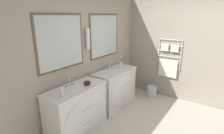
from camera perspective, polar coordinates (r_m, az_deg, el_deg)
name	(u,v)px	position (r m, az deg, el deg)	size (l,w,h in m)	color
wall_back	(89,53)	(3.66, -7.66, 4.56)	(5.00, 0.16, 2.60)	#9E9384
wall_right	(167,47)	(4.63, 17.54, 6.14)	(0.13, 3.84, 2.60)	#9E9384
vanity_left	(78,110)	(3.27, -11.02, -13.64)	(1.14, 0.58, 0.86)	silver
vanity_right	(116,88)	(4.10, 1.25, -6.89)	(1.14, 0.58, 0.86)	silver
faucet_left	(70,80)	(3.15, -13.54, -4.20)	(0.17, 0.14, 0.22)	silver
faucet_right	(110,65)	(4.00, -0.57, 0.69)	(0.17, 0.14, 0.22)	silver
toiletry_bottle	(61,91)	(2.79, -16.18, -7.56)	(0.05, 0.05, 0.19)	silver
amenity_bowl	(87,83)	(3.17, -8.11, -5.15)	(0.13, 0.13, 0.08)	black
flower_vase	(121,63)	(4.16, 2.95, 1.25)	(0.05, 0.05, 0.28)	silver
waste_bin	(152,91)	(4.76, 12.78, -7.67)	(0.26, 0.26, 0.29)	#B7B7BC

